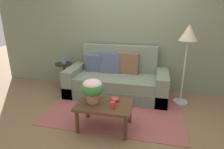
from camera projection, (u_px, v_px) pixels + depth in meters
ground_plane at (114, 112)px, 3.59m from camera, size 14.00×14.00×0.00m
wall_back at (126, 28)px, 4.32m from camera, size 6.40×0.12×2.84m
area_rug at (115, 110)px, 3.68m from camera, size 2.49×1.62×0.01m
couch at (116, 81)px, 4.25m from camera, size 2.16×0.91×1.06m
coffee_table at (105, 107)px, 3.02m from camera, size 0.86×0.58×0.43m
side_table at (64, 71)px, 4.58m from camera, size 0.40×0.40×0.61m
floor_lamp at (188, 39)px, 3.56m from camera, size 0.34×0.34×1.57m
potted_plant at (92, 88)px, 2.97m from camera, size 0.35×0.35×0.38m
coffee_mug at (113, 105)px, 2.86m from camera, size 0.12×0.08×0.09m
snack_bowl at (115, 99)px, 3.07m from camera, size 0.14×0.14×0.07m
table_vase at (64, 60)px, 4.49m from camera, size 0.11×0.11×0.21m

